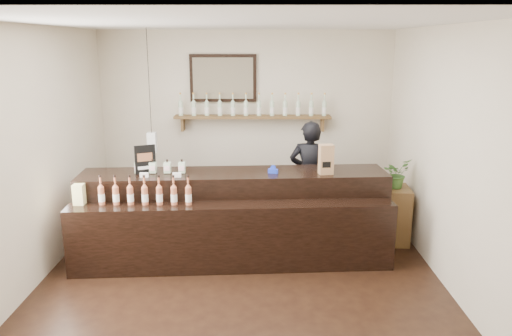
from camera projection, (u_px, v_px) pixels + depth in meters
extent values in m
plane|color=black|center=(241.00, 276.00, 5.73)|extent=(5.00, 5.00, 0.00)
plane|color=beige|center=(246.00, 122.00, 7.81)|extent=(4.50, 0.00, 4.50)
plane|color=beige|center=(226.00, 252.00, 2.96)|extent=(4.50, 0.00, 4.50)
plane|color=beige|center=(33.00, 157.00, 5.40)|extent=(0.00, 5.00, 5.00)
plane|color=beige|center=(449.00, 158.00, 5.38)|extent=(0.00, 5.00, 5.00)
plane|color=white|center=(239.00, 23.00, 5.05)|extent=(5.00, 5.00, 0.00)
cube|color=brown|center=(252.00, 117.00, 7.66)|extent=(2.40, 0.25, 0.04)
cube|color=brown|center=(183.00, 124.00, 7.73)|extent=(0.04, 0.20, 0.20)
cube|color=brown|center=(322.00, 124.00, 7.71)|extent=(0.04, 0.20, 0.20)
cube|color=black|center=(223.00, 78.00, 7.62)|extent=(1.02, 0.04, 0.72)
cube|color=#453B2C|center=(223.00, 78.00, 7.60)|extent=(0.92, 0.01, 0.62)
cube|color=white|center=(152.00, 142.00, 6.98)|extent=(0.12, 0.12, 0.28)
cylinder|color=black|center=(149.00, 81.00, 6.78)|extent=(0.01, 0.01, 1.41)
cylinder|color=beige|center=(181.00, 109.00, 7.64)|extent=(0.07, 0.07, 0.20)
cone|color=beige|center=(180.00, 101.00, 7.61)|extent=(0.07, 0.07, 0.05)
cylinder|color=beige|center=(180.00, 97.00, 7.59)|extent=(0.02, 0.02, 0.07)
cylinder|color=gold|center=(180.00, 94.00, 7.58)|extent=(0.03, 0.03, 0.02)
cylinder|color=white|center=(181.00, 110.00, 7.64)|extent=(0.07, 0.07, 0.09)
cylinder|color=beige|center=(194.00, 109.00, 7.64)|extent=(0.07, 0.07, 0.20)
cone|color=beige|center=(194.00, 101.00, 7.61)|extent=(0.07, 0.07, 0.05)
cylinder|color=beige|center=(193.00, 97.00, 7.59)|extent=(0.02, 0.02, 0.07)
cylinder|color=gold|center=(193.00, 94.00, 7.58)|extent=(0.03, 0.03, 0.02)
cylinder|color=white|center=(194.00, 110.00, 7.64)|extent=(0.07, 0.07, 0.09)
cylinder|color=beige|center=(207.00, 109.00, 7.64)|extent=(0.07, 0.07, 0.20)
cone|color=beige|center=(207.00, 101.00, 7.60)|extent=(0.07, 0.07, 0.05)
cylinder|color=beige|center=(207.00, 97.00, 7.59)|extent=(0.02, 0.02, 0.07)
cylinder|color=gold|center=(206.00, 94.00, 7.58)|extent=(0.03, 0.03, 0.02)
cylinder|color=white|center=(207.00, 110.00, 7.64)|extent=(0.07, 0.07, 0.09)
cylinder|color=beige|center=(220.00, 109.00, 7.63)|extent=(0.07, 0.07, 0.20)
cone|color=beige|center=(220.00, 101.00, 7.60)|extent=(0.07, 0.07, 0.05)
cylinder|color=beige|center=(220.00, 97.00, 7.59)|extent=(0.02, 0.02, 0.07)
cylinder|color=gold|center=(220.00, 94.00, 7.58)|extent=(0.03, 0.03, 0.02)
cylinder|color=white|center=(220.00, 110.00, 7.64)|extent=(0.07, 0.07, 0.09)
cylinder|color=beige|center=(233.00, 109.00, 7.63)|extent=(0.07, 0.07, 0.20)
cone|color=beige|center=(233.00, 101.00, 7.60)|extent=(0.07, 0.07, 0.05)
cylinder|color=beige|center=(233.00, 97.00, 7.59)|extent=(0.02, 0.02, 0.07)
cylinder|color=gold|center=(233.00, 94.00, 7.58)|extent=(0.03, 0.03, 0.02)
cylinder|color=white|center=(233.00, 110.00, 7.64)|extent=(0.07, 0.07, 0.09)
cylinder|color=beige|center=(246.00, 109.00, 7.63)|extent=(0.07, 0.07, 0.20)
cone|color=beige|center=(246.00, 101.00, 7.60)|extent=(0.07, 0.07, 0.05)
cylinder|color=beige|center=(246.00, 97.00, 7.59)|extent=(0.02, 0.02, 0.07)
cylinder|color=gold|center=(246.00, 94.00, 7.58)|extent=(0.03, 0.03, 0.02)
cylinder|color=white|center=(246.00, 110.00, 7.64)|extent=(0.07, 0.07, 0.09)
cylinder|color=beige|center=(259.00, 109.00, 7.63)|extent=(0.07, 0.07, 0.20)
cone|color=beige|center=(259.00, 101.00, 7.60)|extent=(0.07, 0.07, 0.05)
cylinder|color=beige|center=(259.00, 97.00, 7.59)|extent=(0.02, 0.02, 0.07)
cylinder|color=gold|center=(259.00, 94.00, 7.57)|extent=(0.03, 0.03, 0.02)
cylinder|color=white|center=(259.00, 110.00, 7.64)|extent=(0.07, 0.07, 0.09)
cylinder|color=beige|center=(272.00, 109.00, 7.63)|extent=(0.07, 0.07, 0.20)
cone|color=beige|center=(272.00, 101.00, 7.60)|extent=(0.07, 0.07, 0.05)
cylinder|color=beige|center=(272.00, 97.00, 7.58)|extent=(0.02, 0.02, 0.07)
cylinder|color=gold|center=(272.00, 94.00, 7.57)|extent=(0.03, 0.03, 0.02)
cylinder|color=white|center=(272.00, 110.00, 7.64)|extent=(0.07, 0.07, 0.09)
cylinder|color=beige|center=(285.00, 109.00, 7.63)|extent=(0.07, 0.07, 0.20)
cone|color=beige|center=(285.00, 101.00, 7.60)|extent=(0.07, 0.07, 0.05)
cylinder|color=beige|center=(285.00, 97.00, 7.58)|extent=(0.02, 0.02, 0.07)
cylinder|color=gold|center=(285.00, 94.00, 7.57)|extent=(0.03, 0.03, 0.02)
cylinder|color=white|center=(285.00, 110.00, 7.63)|extent=(0.07, 0.07, 0.09)
cylinder|color=beige|center=(298.00, 109.00, 7.63)|extent=(0.07, 0.07, 0.20)
cone|color=beige|center=(298.00, 101.00, 7.60)|extent=(0.07, 0.07, 0.05)
cylinder|color=beige|center=(298.00, 97.00, 7.58)|extent=(0.02, 0.02, 0.07)
cylinder|color=gold|center=(298.00, 94.00, 7.57)|extent=(0.03, 0.03, 0.02)
cylinder|color=white|center=(298.00, 110.00, 7.63)|extent=(0.07, 0.07, 0.09)
cylinder|color=beige|center=(311.00, 109.00, 7.63)|extent=(0.07, 0.07, 0.20)
cone|color=beige|center=(311.00, 101.00, 7.60)|extent=(0.07, 0.07, 0.05)
cylinder|color=beige|center=(312.00, 97.00, 7.58)|extent=(0.02, 0.02, 0.07)
cylinder|color=gold|center=(312.00, 94.00, 7.57)|extent=(0.03, 0.03, 0.02)
cylinder|color=white|center=(311.00, 110.00, 7.63)|extent=(0.07, 0.07, 0.09)
cylinder|color=beige|center=(324.00, 109.00, 7.63)|extent=(0.07, 0.07, 0.20)
cone|color=beige|center=(325.00, 101.00, 7.59)|extent=(0.07, 0.07, 0.05)
cylinder|color=beige|center=(325.00, 97.00, 7.58)|extent=(0.02, 0.02, 0.07)
cylinder|color=gold|center=(325.00, 94.00, 7.57)|extent=(0.03, 0.03, 0.02)
cylinder|color=white|center=(324.00, 110.00, 7.63)|extent=(0.07, 0.07, 0.09)
cube|color=black|center=(234.00, 213.00, 6.28)|extent=(3.81, 0.91, 1.06)
cube|color=black|center=(233.00, 237.00, 5.83)|extent=(3.79, 0.58, 0.80)
cube|color=white|center=(144.00, 175.00, 5.91)|extent=(0.10, 0.04, 0.05)
cube|color=white|center=(177.00, 175.00, 5.91)|extent=(0.10, 0.04, 0.05)
cube|color=#E2DD8A|center=(80.00, 199.00, 5.72)|extent=(0.12, 0.12, 0.12)
cube|color=#E2DD8A|center=(79.00, 189.00, 5.70)|extent=(0.12, 0.12, 0.12)
cube|color=beige|center=(138.00, 167.00, 6.09)|extent=(0.08, 0.08, 0.13)
cube|color=#FCC4CA|center=(137.00, 168.00, 6.04)|extent=(0.07, 0.00, 0.06)
cylinder|color=black|center=(138.00, 160.00, 6.07)|extent=(0.02, 0.02, 0.03)
cube|color=beige|center=(153.00, 167.00, 6.09)|extent=(0.08, 0.08, 0.13)
cube|color=#FCC4CA|center=(152.00, 168.00, 6.04)|extent=(0.07, 0.00, 0.06)
cylinder|color=black|center=(153.00, 161.00, 6.06)|extent=(0.02, 0.02, 0.03)
cube|color=beige|center=(167.00, 167.00, 6.08)|extent=(0.08, 0.08, 0.13)
cube|color=#FCC4CA|center=(167.00, 168.00, 6.04)|extent=(0.07, 0.00, 0.06)
cylinder|color=black|center=(167.00, 161.00, 6.06)|extent=(0.02, 0.02, 0.03)
cube|color=beige|center=(182.00, 167.00, 6.08)|extent=(0.08, 0.08, 0.13)
cube|color=#FCC4CA|center=(181.00, 169.00, 6.04)|extent=(0.07, 0.00, 0.06)
cylinder|color=black|center=(182.00, 161.00, 6.06)|extent=(0.02, 0.02, 0.03)
cylinder|color=#B9613E|center=(101.00, 196.00, 5.71)|extent=(0.07, 0.07, 0.20)
cone|color=#B9613E|center=(101.00, 185.00, 5.68)|extent=(0.07, 0.07, 0.05)
cylinder|color=#B9613E|center=(100.00, 180.00, 5.67)|extent=(0.02, 0.02, 0.07)
cylinder|color=black|center=(100.00, 176.00, 5.66)|extent=(0.03, 0.03, 0.02)
cylinder|color=white|center=(102.00, 198.00, 5.72)|extent=(0.07, 0.07, 0.09)
cylinder|color=#B9613E|center=(116.00, 196.00, 5.71)|extent=(0.07, 0.07, 0.20)
cone|color=#B9613E|center=(115.00, 185.00, 5.68)|extent=(0.07, 0.07, 0.05)
cylinder|color=#B9613E|center=(115.00, 180.00, 5.67)|extent=(0.02, 0.02, 0.07)
cylinder|color=black|center=(115.00, 176.00, 5.65)|extent=(0.03, 0.03, 0.02)
cylinder|color=white|center=(116.00, 198.00, 5.72)|extent=(0.07, 0.07, 0.09)
cylinder|color=#B9613E|center=(130.00, 196.00, 5.71)|extent=(0.07, 0.07, 0.20)
cone|color=#B9613E|center=(130.00, 185.00, 5.68)|extent=(0.07, 0.07, 0.05)
cylinder|color=#B9613E|center=(129.00, 180.00, 5.67)|extent=(0.02, 0.02, 0.07)
cylinder|color=black|center=(129.00, 176.00, 5.65)|extent=(0.03, 0.03, 0.02)
cylinder|color=white|center=(131.00, 198.00, 5.72)|extent=(0.07, 0.07, 0.09)
cylinder|color=#B9613E|center=(145.00, 196.00, 5.71)|extent=(0.07, 0.07, 0.20)
cone|color=#B9613E|center=(144.00, 185.00, 5.68)|extent=(0.07, 0.07, 0.05)
cylinder|color=#B9613E|center=(144.00, 180.00, 5.66)|extent=(0.02, 0.02, 0.07)
cylinder|color=black|center=(144.00, 176.00, 5.65)|extent=(0.03, 0.03, 0.02)
cylinder|color=white|center=(145.00, 198.00, 5.72)|extent=(0.07, 0.07, 0.09)
cylinder|color=#B9613E|center=(159.00, 196.00, 5.71)|extent=(0.07, 0.07, 0.20)
cone|color=#B9613E|center=(159.00, 185.00, 5.68)|extent=(0.07, 0.07, 0.05)
cylinder|color=#B9613E|center=(159.00, 180.00, 5.66)|extent=(0.02, 0.02, 0.07)
cylinder|color=black|center=(158.00, 176.00, 5.65)|extent=(0.03, 0.03, 0.02)
cylinder|color=white|center=(160.00, 198.00, 5.71)|extent=(0.07, 0.07, 0.09)
cylinder|color=#B9613E|center=(174.00, 196.00, 5.71)|extent=(0.07, 0.07, 0.20)
cone|color=#B9613E|center=(174.00, 185.00, 5.68)|extent=(0.07, 0.07, 0.05)
cylinder|color=#B9613E|center=(173.00, 180.00, 5.66)|extent=(0.02, 0.02, 0.07)
cylinder|color=black|center=(173.00, 176.00, 5.65)|extent=(0.03, 0.03, 0.02)
cylinder|color=white|center=(174.00, 198.00, 5.71)|extent=(0.07, 0.07, 0.09)
cylinder|color=#B9613E|center=(188.00, 196.00, 5.71)|extent=(0.07, 0.07, 0.20)
cone|color=#B9613E|center=(188.00, 185.00, 5.68)|extent=(0.07, 0.07, 0.05)
cylinder|color=#B9613E|center=(188.00, 180.00, 5.66)|extent=(0.02, 0.02, 0.07)
cylinder|color=black|center=(188.00, 176.00, 5.65)|extent=(0.03, 0.03, 0.02)
cylinder|color=white|center=(189.00, 198.00, 5.71)|extent=(0.07, 0.07, 0.09)
cube|color=black|center=(145.00, 159.00, 6.05)|extent=(0.24, 0.13, 0.35)
cube|color=brown|center=(145.00, 157.00, 6.03)|extent=(0.17, 0.08, 0.10)
cube|color=white|center=(145.00, 168.00, 6.06)|extent=(0.17, 0.08, 0.04)
cube|color=#A0754D|center=(326.00, 159.00, 6.03)|extent=(0.18, 0.15, 0.36)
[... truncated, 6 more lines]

